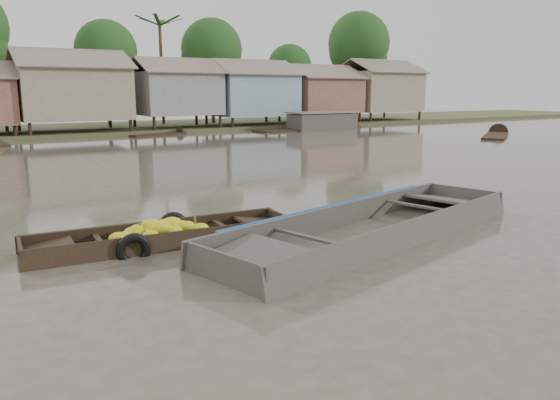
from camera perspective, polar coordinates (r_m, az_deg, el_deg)
ground at (r=9.45m, az=2.45°, el=-6.18°), size 120.00×120.00×0.00m
riverbank at (r=40.10m, az=-20.92°, el=11.01°), size 120.00×12.47×10.22m
banana_boat at (r=10.54m, az=-12.41°, el=-3.87°), size 5.11×1.58×0.70m
viewer_boat at (r=11.05m, az=9.62°, el=-3.35°), size 8.12×3.80×0.63m
distant_boats at (r=37.13m, az=0.01°, el=7.39°), size 37.16×14.95×1.38m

